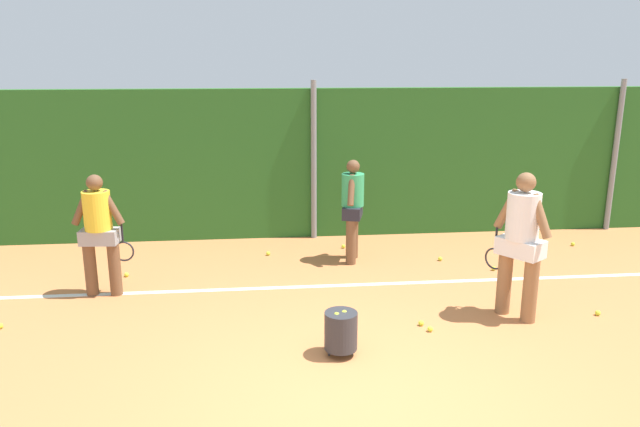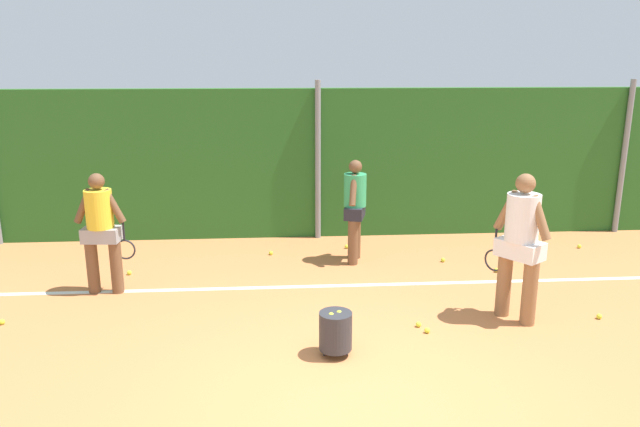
# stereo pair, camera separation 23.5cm
# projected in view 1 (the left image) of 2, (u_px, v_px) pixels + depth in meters

# --- Properties ---
(ground_plane) EXTENTS (29.69, 29.69, 0.00)m
(ground_plane) POSITION_uv_depth(u_px,v_px,m) (342.00, 327.00, 7.27)
(ground_plane) COLOR #C67542
(hedge_fence_backdrop) EXTENTS (19.30, 0.25, 2.64)m
(hedge_fence_backdrop) POSITION_uv_depth(u_px,v_px,m) (313.00, 164.00, 10.71)
(hedge_fence_backdrop) COLOR #286023
(hedge_fence_backdrop) RESTS_ON ground_plane
(fence_post_center) EXTENTS (0.10, 0.10, 2.79)m
(fence_post_center) POSITION_uv_depth(u_px,v_px,m) (314.00, 161.00, 10.52)
(fence_post_center) COLOR gray
(fence_post_center) RESTS_ON ground_plane
(fence_post_right) EXTENTS (0.10, 0.10, 2.79)m
(fence_post_right) POSITION_uv_depth(u_px,v_px,m) (615.00, 156.00, 11.06)
(fence_post_right) COLOR gray
(fence_post_right) RESTS_ON ground_plane
(court_baseline_paint) EXTENTS (14.10, 0.10, 0.01)m
(court_baseline_paint) POSITION_uv_depth(u_px,v_px,m) (329.00, 286.00, 8.56)
(court_baseline_paint) COLOR white
(court_baseline_paint) RESTS_ON ground_plane
(player_foreground_near) EXTENTS (0.60, 0.67, 1.84)m
(player_foreground_near) POSITION_uv_depth(u_px,v_px,m) (521.00, 238.00, 7.30)
(player_foreground_near) COLOR #8C603D
(player_foreground_near) RESTS_ON ground_plane
(player_midcourt) EXTENTS (0.79, 0.36, 1.67)m
(player_midcourt) POSITION_uv_depth(u_px,v_px,m) (99.00, 229.00, 8.03)
(player_midcourt) COLOR brown
(player_midcourt) RESTS_ON ground_plane
(player_backcourt_far) EXTENTS (0.40, 0.66, 1.63)m
(player_backcourt_far) POSITION_uv_depth(u_px,v_px,m) (353.00, 205.00, 9.41)
(player_backcourt_far) COLOR brown
(player_backcourt_far) RESTS_ON ground_plane
(ball_hopper) EXTENTS (0.36, 0.36, 0.51)m
(ball_hopper) POSITION_uv_depth(u_px,v_px,m) (341.00, 330.00, 6.51)
(ball_hopper) COLOR #2D2D33
(ball_hopper) RESTS_ON ground_plane
(tennis_ball_0) EXTENTS (0.07, 0.07, 0.07)m
(tennis_ball_0) POSITION_uv_depth(u_px,v_px,m) (494.00, 268.00, 9.18)
(tennis_ball_0) COLOR #CCDB33
(tennis_ball_0) RESTS_ON ground_plane
(tennis_ball_1) EXTENTS (0.07, 0.07, 0.07)m
(tennis_ball_1) POSITION_uv_depth(u_px,v_px,m) (343.00, 246.00, 10.25)
(tennis_ball_1) COLOR #CCDB33
(tennis_ball_1) RESTS_ON ground_plane
(tennis_ball_2) EXTENTS (0.07, 0.07, 0.07)m
(tennis_ball_2) POSITION_uv_depth(u_px,v_px,m) (268.00, 253.00, 9.88)
(tennis_ball_2) COLOR #CCDB33
(tennis_ball_2) RESTS_ON ground_plane
(tennis_ball_3) EXTENTS (0.07, 0.07, 0.07)m
(tennis_ball_3) POSITION_uv_depth(u_px,v_px,m) (421.00, 323.00, 7.29)
(tennis_ball_3) COLOR #CCDB33
(tennis_ball_3) RESTS_ON ground_plane
(tennis_ball_4) EXTENTS (0.07, 0.07, 0.07)m
(tennis_ball_4) POSITION_uv_depth(u_px,v_px,m) (0.00, 326.00, 7.22)
(tennis_ball_4) COLOR #CCDB33
(tennis_ball_4) RESTS_ON ground_plane
(tennis_ball_5) EXTENTS (0.07, 0.07, 0.07)m
(tennis_ball_5) POSITION_uv_depth(u_px,v_px,m) (430.00, 329.00, 7.14)
(tennis_ball_5) COLOR #CCDB33
(tennis_ball_5) RESTS_ON ground_plane
(tennis_ball_6) EXTENTS (0.07, 0.07, 0.07)m
(tennis_ball_6) POSITION_uv_depth(u_px,v_px,m) (127.00, 275.00, 8.92)
(tennis_ball_6) COLOR #CCDB33
(tennis_ball_6) RESTS_ON ground_plane
(tennis_ball_7) EXTENTS (0.07, 0.07, 0.07)m
(tennis_ball_7) POSITION_uv_depth(u_px,v_px,m) (573.00, 244.00, 10.38)
(tennis_ball_7) COLOR #CCDB33
(tennis_ball_7) RESTS_ON ground_plane
(tennis_ball_8) EXTENTS (0.07, 0.07, 0.07)m
(tennis_ball_8) POSITION_uv_depth(u_px,v_px,m) (598.00, 313.00, 7.58)
(tennis_ball_8) COLOR #CCDB33
(tennis_ball_8) RESTS_ON ground_plane
(tennis_ball_9) EXTENTS (0.07, 0.07, 0.07)m
(tennis_ball_9) POSITION_uv_depth(u_px,v_px,m) (440.00, 259.00, 9.62)
(tennis_ball_9) COLOR #CCDB33
(tennis_ball_9) RESTS_ON ground_plane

